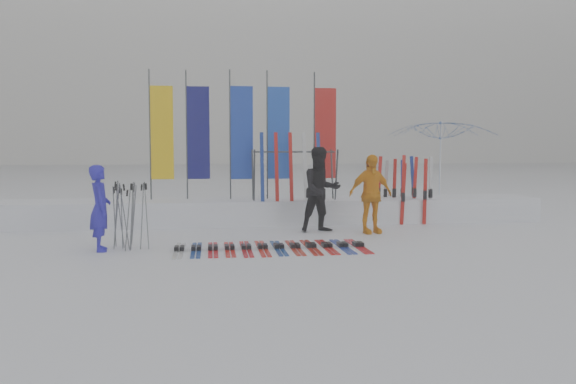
{
  "coord_description": "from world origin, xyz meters",
  "views": [
    {
      "loc": [
        -1.31,
        -9.36,
        1.85
      ],
      "look_at": [
        0.2,
        1.6,
        1.0
      ],
      "focal_mm": 35.0,
      "sensor_mm": 36.0,
      "label": 1
    }
  ],
  "objects": [
    {
      "name": "ground",
      "position": [
        0.0,
        0.0,
        0.0
      ],
      "size": [
        120.0,
        120.0,
        0.0
      ],
      "primitive_type": "plane",
      "color": "white",
      "rests_on": "ground"
    },
    {
      "name": "snow_bank",
      "position": [
        0.0,
        4.6,
        0.3
      ],
      "size": [
        14.0,
        1.6,
        0.6
      ],
      "primitive_type": "cube",
      "color": "white",
      "rests_on": "ground"
    },
    {
      "name": "person_blue",
      "position": [
        -3.3,
        1.1,
        0.78
      ],
      "size": [
        0.49,
        0.64,
        1.56
      ],
      "primitive_type": "imported",
      "rotation": [
        0.0,
        0.0,
        1.79
      ],
      "color": "#251FB8",
      "rests_on": "ground"
    },
    {
      "name": "person_black",
      "position": [
        1.12,
        2.89,
        0.95
      ],
      "size": [
        1.04,
        0.88,
        1.89
      ],
      "primitive_type": "imported",
      "rotation": [
        0.0,
        0.0,
        0.19
      ],
      "color": "black",
      "rests_on": "ground"
    },
    {
      "name": "person_yellow",
      "position": [
        2.16,
        2.52,
        0.87
      ],
      "size": [
        1.08,
        0.61,
        1.73
      ],
      "primitive_type": "imported",
      "rotation": [
        0.0,
        0.0,
        0.2
      ],
      "color": "#F99D10",
      "rests_on": "ground"
    },
    {
      "name": "pole_cluster",
      "position": [
        -2.89,
        1.27,
        0.6
      ],
      "size": [
        0.88,
        0.76,
        1.26
      ],
      "color": "#595B60",
      "rests_on": "ground"
    },
    {
      "name": "feather_flags",
      "position": [
        -0.56,
        4.79,
        2.24
      ],
      "size": [
        4.69,
        0.24,
        3.2
      ],
      "color": "#383A3F",
      "rests_on": "ground"
    },
    {
      "name": "ski_rack",
      "position": [
        0.71,
        4.2,
        1.38
      ],
      "size": [
        2.04,
        0.8,
        1.23
      ],
      "color": "#383A3F",
      "rests_on": "ground"
    },
    {
      "name": "upright_skis",
      "position": [
        3.5,
        4.32,
        0.81
      ],
      "size": [
        1.53,
        1.11,
        1.7
      ],
      "color": "navy",
      "rests_on": "ground"
    },
    {
      "name": "ski_row",
      "position": [
        -0.23,
        0.91,
        0.04
      ],
      "size": [
        3.51,
        1.69,
        0.07
      ],
      "color": "silver",
      "rests_on": "ground"
    },
    {
      "name": "tent_canopy",
      "position": [
        5.13,
        5.67,
        1.38
      ],
      "size": [
        3.55,
        3.6,
        2.76
      ],
      "primitive_type": "imported",
      "rotation": [
        0.0,
        0.0,
        0.2
      ],
      "color": "white",
      "rests_on": "ground"
    }
  ]
}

